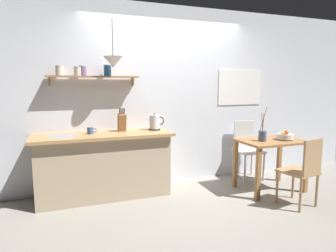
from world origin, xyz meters
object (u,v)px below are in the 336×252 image
at_px(dining_table, 271,149).
at_px(knife_block, 122,122).
at_px(dining_chair_near, 303,169).
at_px(coffee_mug_by_sink, 91,131).
at_px(twig_vase, 262,136).
at_px(pendant_lamp, 113,62).
at_px(dining_chair_far, 246,146).
at_px(electric_kettle, 155,122).
at_px(fruit_bowl, 285,136).

xyz_separation_m(dining_table, knife_block, (-2.03, 0.64, 0.41)).
distance_m(dining_chair_near, coffee_mug_by_sink, 2.76).
bearing_deg(twig_vase, knife_block, 160.02).
bearing_deg(twig_vase, pendant_lamp, 163.94).
bearing_deg(knife_block, dining_chair_far, -0.93).
height_order(dining_chair_far, electric_kettle, electric_kettle).
bearing_deg(dining_chair_far, electric_kettle, -179.55).
bearing_deg(dining_chair_near, pendant_lamp, 150.95).
relative_size(dining_chair_far, coffee_mug_by_sink, 7.63).
bearing_deg(electric_kettle, pendant_lamp, -174.14).
relative_size(dining_chair_far, electric_kettle, 3.64).
relative_size(twig_vase, pendant_lamp, 0.77).
height_order(dining_table, fruit_bowl, fruit_bowl).
height_order(twig_vase, coffee_mug_by_sink, twig_vase).
distance_m(dining_chair_near, pendant_lamp, 2.78).
xyz_separation_m(twig_vase, pendant_lamp, (-1.97, 0.57, 1.01)).
relative_size(dining_chair_near, pendant_lamp, 1.42).
bearing_deg(dining_chair_near, coffee_mug_by_sink, 153.67).
xyz_separation_m(dining_chair_near, electric_kettle, (-1.55, 1.24, 0.50)).
bearing_deg(twig_vase, dining_chair_near, -75.73).
bearing_deg(coffee_mug_by_sink, pendant_lamp, -4.92).
height_order(dining_table, electric_kettle, electric_kettle).
bearing_deg(pendant_lamp, knife_block, 41.71).
relative_size(knife_block, pendant_lamp, 0.52).
bearing_deg(dining_chair_far, knife_block, 179.07).
bearing_deg(pendant_lamp, fruit_bowl, -14.40).
xyz_separation_m(dining_chair_near, fruit_bowl, (0.21, 0.58, 0.31)).
xyz_separation_m(coffee_mug_by_sink, pendant_lamp, (0.32, -0.03, 0.90)).
relative_size(dining_chair_far, pendant_lamp, 1.50).
height_order(knife_block, pendant_lamp, pendant_lamp).
bearing_deg(dining_table, dining_chair_near, -92.19).
relative_size(dining_table, dining_chair_far, 0.98).
height_order(dining_chair_near, coffee_mug_by_sink, coffee_mug_by_sink).
relative_size(electric_kettle, coffee_mug_by_sink, 2.10).
bearing_deg(knife_block, dining_table, -17.43).
height_order(dining_chair_far, coffee_mug_by_sink, coffee_mug_by_sink).
height_order(dining_table, coffee_mug_by_sink, coffee_mug_by_sink).
xyz_separation_m(dining_table, fruit_bowl, (0.19, -0.07, 0.19)).
relative_size(knife_block, coffee_mug_by_sink, 2.65).
xyz_separation_m(dining_chair_far, knife_block, (-2.05, 0.03, 0.49)).
xyz_separation_m(electric_kettle, pendant_lamp, (-0.58, -0.06, 0.83)).
relative_size(dining_table, twig_vase, 1.90).
xyz_separation_m(electric_kettle, coffee_mug_by_sink, (-0.90, -0.03, -0.06)).
bearing_deg(dining_chair_near, dining_table, 87.81).
distance_m(dining_chair_far, pendant_lamp, 2.53).
xyz_separation_m(fruit_bowl, knife_block, (-2.22, 0.71, 0.21)).
height_order(dining_table, dining_chair_far, dining_chair_far).
height_order(dining_chair_far, pendant_lamp, pendant_lamp).
bearing_deg(dining_chair_far, fruit_bowl, -75.78).
distance_m(knife_block, pendant_lamp, 0.83).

